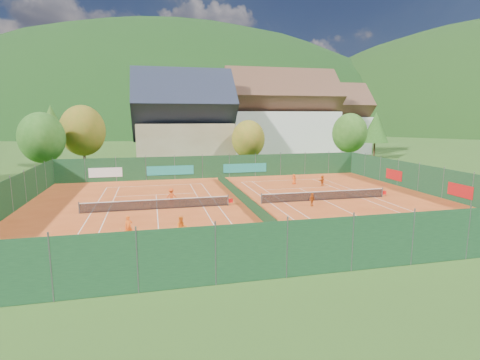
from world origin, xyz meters
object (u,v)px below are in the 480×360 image
at_px(hotel_block_b, 328,123).
at_px(player_right_far_b, 322,181).
at_px(player_left_mid, 182,228).
at_px(hotel_block_a, 280,120).
at_px(player_left_far, 171,196).
at_px(player_left_near, 129,227).
at_px(player_right_near, 312,200).
at_px(chalet, 184,126).
at_px(player_right_far_a, 294,179).
at_px(ball_hopper, 426,225).

bearing_deg(hotel_block_b, player_right_far_b, -117.05).
bearing_deg(player_left_mid, hotel_block_a, 61.84).
bearing_deg(player_left_far, player_right_far_b, -163.50).
xyz_separation_m(player_left_near, player_right_far_b, (21.14, 14.59, -0.10)).
distance_m(hotel_block_a, player_right_far_b, 30.04).
bearing_deg(player_left_mid, hotel_block_b, 53.86).
bearing_deg(player_left_near, player_right_near, 2.08).
bearing_deg(chalet, hotel_block_b, 22.99).
xyz_separation_m(hotel_block_a, player_left_near, (-25.97, -43.47, -6.64)).
height_order(hotel_block_b, player_left_far, hotel_block_b).
xyz_separation_m(player_left_near, player_left_mid, (3.46, -1.14, 0.03)).
bearing_deg(hotel_block_b, player_right_far_a, -121.71).
bearing_deg(chalet, player_right_far_b, -58.22).
bearing_deg(player_left_mid, player_left_near, 160.41).
distance_m(ball_hopper, player_right_far_b, 18.42).
height_order(ball_hopper, player_left_mid, player_left_mid).
height_order(chalet, ball_hopper, chalet).
relative_size(ball_hopper, player_left_mid, 0.51).
distance_m(player_left_far, player_right_far_b, 18.68).
distance_m(hotel_block_a, player_right_near, 39.89).
distance_m(hotel_block_a, player_left_near, 51.07).
xyz_separation_m(player_left_far, player_right_near, (12.47, -3.51, -0.17)).
xyz_separation_m(ball_hopper, player_right_near, (-4.45, 9.30, 0.06)).
bearing_deg(player_left_near, ball_hopper, -27.76).
bearing_deg(player_left_far, player_right_far_a, -154.52).
height_order(ball_hopper, player_right_far_a, player_right_far_a).
bearing_deg(player_left_near, hotel_block_b, 35.05).
relative_size(chalet, player_left_far, 10.33).
bearing_deg(hotel_block_a, ball_hopper, -96.92).
xyz_separation_m(hotel_block_b, player_right_far_a, (-21.64, -35.01, -6.00)).
bearing_deg(player_left_near, player_right_far_a, 24.79).
relative_size(player_left_far, player_right_near, 1.27).
relative_size(chalet, ball_hopper, 20.25).
distance_m(player_right_near, player_right_far_b, 10.56).
height_order(hotel_block_a, player_right_near, hotel_block_a).
height_order(player_left_near, player_left_mid, player_left_mid).
bearing_deg(chalet, ball_hopper, -72.18).
height_order(player_left_near, player_right_far_a, player_left_near).
relative_size(player_left_mid, player_right_near, 1.26).
distance_m(player_left_near, player_left_mid, 3.64).
xyz_separation_m(ball_hopper, player_right_far_a, (-1.90, 20.26, 0.06)).
bearing_deg(player_right_far_a, chalet, -71.20).
distance_m(chalet, player_left_near, 38.56).
bearing_deg(chalet, player_left_near, -100.54).
height_order(player_left_mid, player_right_near, player_left_mid).
distance_m(hotel_block_b, player_right_far_b, 41.83).
height_order(player_left_far, player_right_near, player_left_far).
bearing_deg(player_right_far_b, chalet, -89.00).
bearing_deg(player_right_near, player_right_far_b, 29.29).
distance_m(chalet, hotel_block_a, 19.94).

